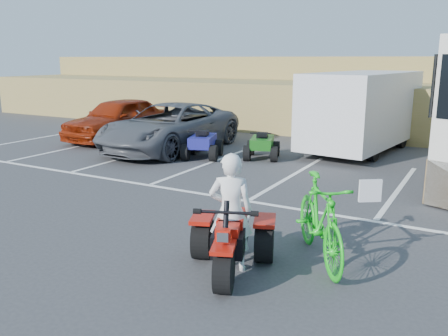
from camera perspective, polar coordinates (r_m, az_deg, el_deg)
The scene contains 11 objects.
ground at distance 8.37m, azimuth -4.54°, elevation -8.24°, with size 100.00×100.00×0.00m, color #363638.
parking_stripes at distance 11.50m, azimuth 10.47°, elevation -2.42°, with size 28.00×5.16×0.01m.
grass_embankment at distance 22.42m, azimuth 18.15°, elevation 8.34°, with size 40.00×8.50×3.10m.
red_trike_atv at distance 7.04m, azimuth 0.65°, elevation -12.47°, with size 1.27×1.69×1.10m, color #B0150A, non-canonical shape.
rider at distance 6.85m, azimuth 0.83°, elevation -5.33°, with size 0.64×0.42×1.75m, color white.
green_dirt_bike at distance 7.32m, azimuth 11.47°, elevation -6.13°, with size 0.62×2.20×1.32m, color #14BF19.
grey_pickup at distance 16.07m, azimuth -6.55°, elevation 4.94°, with size 2.58×5.60×1.56m, color #4D4F55.
red_car at distance 18.48m, azimuth -12.59°, elevation 5.82°, with size 1.87×4.65×1.59m, color maroon.
cargo_trailer at distance 16.35m, azimuth 16.33°, elevation 6.83°, with size 2.91×5.78×2.58m.
quad_atv_blue at distance 14.80m, azimuth -2.57°, elevation 1.25°, with size 1.07×1.44×0.94m, color navy, non-canonical shape.
quad_atv_green at distance 14.74m, azimuth 4.58°, elevation 1.17°, with size 1.02×1.36×0.89m, color #155814, non-canonical shape.
Camera 1 is at (4.37, -6.46, 3.04)m, focal length 38.00 mm.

